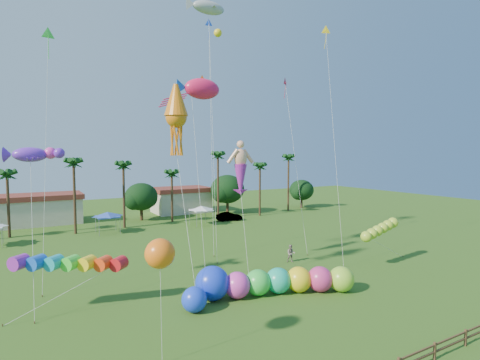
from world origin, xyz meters
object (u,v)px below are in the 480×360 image
caterpillar_inflatable (270,281)px  blue_ball (194,300)px  spectator_b (291,253)px  car_b (229,216)px

caterpillar_inflatable → blue_ball: size_ratio=6.95×
blue_ball → caterpillar_inflatable: bearing=-0.7°
caterpillar_inflatable → spectator_b: bearing=61.8°
car_b → caterpillar_inflatable: size_ratio=0.34×
spectator_b → blue_ball: 14.95m
spectator_b → blue_ball: (-13.55, -6.32, -0.01)m
car_b → spectator_b: size_ratio=2.35×
caterpillar_inflatable → car_b: bearing=86.7°
car_b → blue_ball: (-19.52, -30.82, 0.20)m
spectator_b → blue_ball: spectator_b is taller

